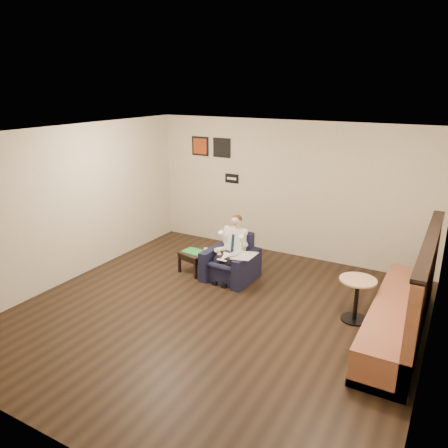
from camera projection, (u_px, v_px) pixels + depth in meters
The scene contains 19 objects.
ground at pixel (215, 314), 6.89m from camera, with size 6.00×6.00×0.00m, color black.
wall_back at pixel (288, 190), 8.95m from camera, with size 6.00×0.02×2.80m, color beige.
wall_front at pixel (47, 322), 3.96m from camera, with size 6.00×0.02×2.80m, color beige.
wall_left at pixel (70, 204), 7.85m from camera, with size 0.02×6.00×2.80m, color beige.
wall_right at pixel (436, 270), 5.07m from camera, with size 0.02×6.00×2.80m, color beige.
ceiling at pixel (213, 134), 6.03m from camera, with size 6.00×6.00×0.02m, color white.
seating_sign at pixel (232, 178), 9.51m from camera, with size 0.32×0.02×0.20m, color black.
art_print_left at pixel (200, 146), 9.68m from camera, with size 0.42×0.03×0.42m, color #9E3B13.
art_print_right at pixel (222, 148), 9.43m from camera, with size 0.42×0.03×0.42m, color black.
armchair at pixel (230, 258), 8.02m from camera, with size 0.86×0.86×0.83m, color black.
seated_man at pixel (227, 252), 7.88m from camera, with size 0.54×0.81×1.14m, color white, non-canonical shape.
lap_papers at pixel (225, 257), 7.83m from camera, with size 0.19×0.27×0.01m, color white.
newspaper at pixel (245, 256), 7.72m from camera, with size 0.36×0.45×0.01m, color silver.
side_table at pixel (196, 262), 8.38m from camera, with size 0.51×0.51×0.41m, color black.
green_folder at pixel (194, 251), 8.32m from camera, with size 0.41×0.29×0.01m, color green.
coffee_mug at pixel (206, 250), 8.27m from camera, with size 0.08×0.08×0.09m, color white.
smartphone at pixel (203, 250), 8.39m from camera, with size 0.13×0.06×0.01m, color black.
banquette at pixel (402, 288), 6.08m from camera, with size 0.70×2.95×1.51m, color #935439.
cafe_table at pixel (356, 300), 6.61m from camera, with size 0.55×0.55×0.69m, color tan.
Camera 1 is at (3.11, -5.27, 3.46)m, focal length 35.00 mm.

